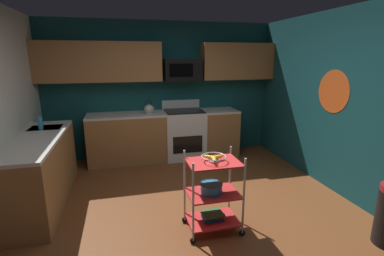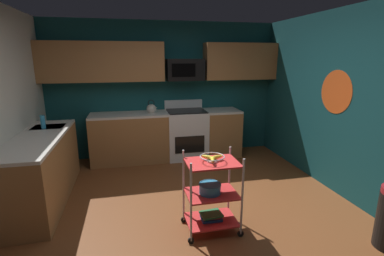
{
  "view_description": "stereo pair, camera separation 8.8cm",
  "coord_description": "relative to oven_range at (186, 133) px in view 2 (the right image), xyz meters",
  "views": [
    {
      "loc": [
        -0.78,
        -3.13,
        1.94
      ],
      "look_at": [
        0.08,
        0.29,
        1.05
      ],
      "focal_mm": 26.47,
      "sensor_mm": 36.0,
      "label": 1
    },
    {
      "loc": [
        -0.69,
        -3.15,
        1.94
      ],
      "look_at": [
        0.08,
        0.29,
        1.05
      ],
      "focal_mm": 26.47,
      "sensor_mm": 36.0,
      "label": 2
    }
  ],
  "objects": [
    {
      "name": "floor",
      "position": [
        -0.37,
        -2.1,
        -0.5
      ],
      "size": [
        4.4,
        4.8,
        0.04
      ],
      "primitive_type": "cube",
      "color": "brown",
      "rests_on": "ground"
    },
    {
      "name": "wall_back",
      "position": [
        -0.37,
        0.33,
        0.82
      ],
      "size": [
        4.52,
        0.06,
        2.6
      ],
      "primitive_type": "cube",
      "color": "#14474C",
      "rests_on": "ground"
    },
    {
      "name": "wall_right",
      "position": [
        1.86,
        -2.1,
        0.82
      ],
      "size": [
        0.06,
        4.8,
        2.6
      ],
      "primitive_type": "cube",
      "color": "#14474C",
      "rests_on": "ground"
    },
    {
      "name": "wall_flower_decal",
      "position": [
        1.83,
        -1.76,
        0.97
      ],
      "size": [
        0.0,
        0.62,
        0.62
      ],
      "primitive_type": "cylinder",
      "rotation": [
        0.0,
        1.57,
        0.0
      ],
      "color": "#E5591E"
    },
    {
      "name": "counter_run",
      "position": [
        -1.16,
        -0.55,
        -0.01
      ],
      "size": [
        3.63,
        2.61,
        0.92
      ],
      "color": "#9E6B3D",
      "rests_on": "ground"
    },
    {
      "name": "oven_range",
      "position": [
        0.0,
        0.0,
        0.0
      ],
      "size": [
        0.76,
        0.65,
        1.1
      ],
      "color": "white",
      "rests_on": "ground"
    },
    {
      "name": "upper_cabinets",
      "position": [
        -0.45,
        0.13,
        1.37
      ],
      "size": [
        4.4,
        0.33,
        0.7
      ],
      "color": "#9E6B3D"
    },
    {
      "name": "microwave",
      "position": [
        -0.0,
        0.1,
        1.22
      ],
      "size": [
        0.7,
        0.39,
        0.4
      ],
      "color": "black"
    },
    {
      "name": "rolling_cart",
      "position": [
        -0.22,
        -2.48,
        -0.02
      ],
      "size": [
        0.63,
        0.43,
        0.91
      ],
      "color": "silver",
      "rests_on": "ground"
    },
    {
      "name": "fruit_bowl",
      "position": [
        -0.22,
        -2.48,
        0.4
      ],
      "size": [
        0.27,
        0.27,
        0.07
      ],
      "color": "silver",
      "rests_on": "rolling_cart"
    },
    {
      "name": "mixing_bowl_large",
      "position": [
        -0.24,
        -2.48,
        0.04
      ],
      "size": [
        0.25,
        0.25,
        0.11
      ],
      "color": "#338CBF",
      "rests_on": "rolling_cart"
    },
    {
      "name": "book_stack",
      "position": [
        -0.22,
        -2.48,
        -0.31
      ],
      "size": [
        0.25,
        0.21,
        0.07
      ],
      "color": "#1E4C8C",
      "rests_on": "rolling_cart"
    },
    {
      "name": "kettle",
      "position": [
        -0.66,
        -0.0,
        0.52
      ],
      "size": [
        0.21,
        0.18,
        0.26
      ],
      "color": "beige",
      "rests_on": "counter_run"
    },
    {
      "name": "dish_soap_bottle",
      "position": [
        -2.3,
        -0.88,
        0.54
      ],
      "size": [
        0.06,
        0.06,
        0.2
      ],
      "primitive_type": "cylinder",
      "color": "#2D8CBF",
      "rests_on": "counter_run"
    }
  ]
}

